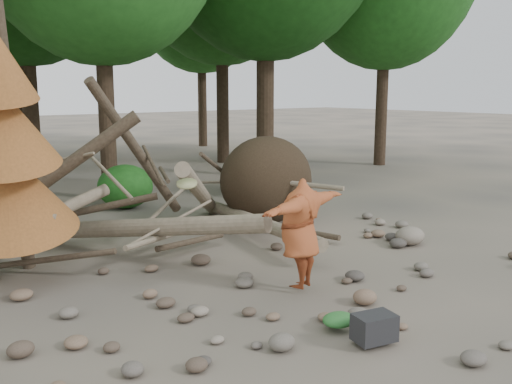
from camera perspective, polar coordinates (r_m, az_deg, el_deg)
ground at (r=8.30m, az=5.86°, el=-11.14°), size 120.00×120.00×0.00m
deadfall_pile at (r=12.44m, az=-0.86°, el=0.72°), size 8.55×5.24×3.30m
dead_conifer at (r=9.24m, az=-23.66°, el=3.77°), size 2.06×2.16×4.35m
bush_mid at (r=14.91m, az=-12.95°, el=0.55°), size 1.40×1.40×1.12m
bush_right at (r=16.43m, az=1.61°, el=2.55°), size 2.00×2.00×1.60m
frisbee_thrower at (r=8.51m, az=4.45°, el=-4.12°), size 3.28×1.06×1.89m
backpack at (r=7.14m, az=11.73°, el=-13.56°), size 0.55×0.43×0.33m
cloth_green at (r=7.51m, az=8.27°, el=-12.88°), size 0.45×0.37×0.17m
cloth_orange at (r=7.30m, az=12.46°, el=-13.88°), size 0.35×0.29×0.13m
boulder_mid_right at (r=11.60m, az=15.14°, el=-4.24°), size 0.60×0.54×0.36m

